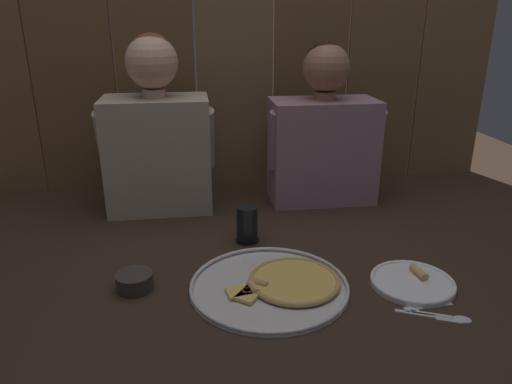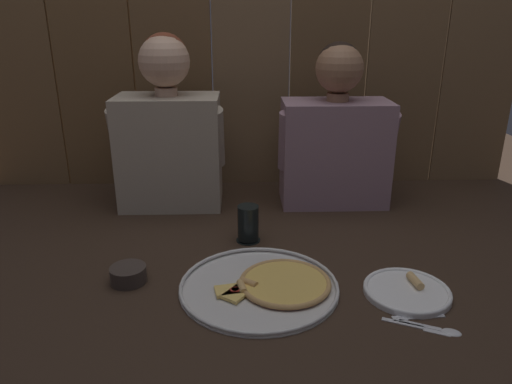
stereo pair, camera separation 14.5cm
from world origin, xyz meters
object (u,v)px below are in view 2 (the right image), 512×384
diner_right (335,136)px  dipping_bowl (128,273)px  dinner_plate (407,291)px  diner_left (169,132)px  pizza_tray (267,285)px  drinking_glass (248,224)px

diner_right → dipping_bowl: bearing=-138.8°
dinner_plate → dipping_bowl: 0.75m
diner_left → diner_right: bearing=-0.0°
pizza_tray → diner_left: 0.76m
drinking_glass → diner_left: (-0.29, 0.34, 0.22)m
dipping_bowl → diner_left: size_ratio=0.16×
diner_right → pizza_tray: bearing=-114.7°
dinner_plate → dipping_bowl: (-0.74, 0.08, 0.02)m
drinking_glass → diner_right: bearing=45.3°
pizza_tray → dinner_plate: size_ratio=1.89×
dinner_plate → pizza_tray: bearing=173.8°
pizza_tray → diner_right: diner_right is taller
dinner_plate → drinking_glass: 0.53m
drinking_glass → dipping_bowl: (-0.33, -0.24, -0.03)m
pizza_tray → diner_right: size_ratio=0.71×
dipping_bowl → drinking_glass: bearing=36.4°
dinner_plate → diner_left: size_ratio=0.36×
diner_left → diner_right: diner_left is taller
pizza_tray → diner_right: (0.29, 0.63, 0.25)m
drinking_glass → diner_right: 0.52m
dinner_plate → drinking_glass: (-0.41, 0.33, 0.05)m
pizza_tray → diner_right: bearing=65.3°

